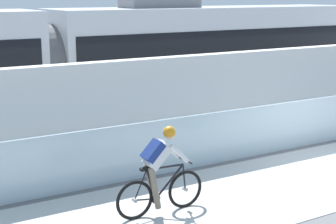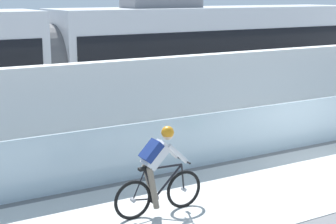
# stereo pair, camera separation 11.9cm
# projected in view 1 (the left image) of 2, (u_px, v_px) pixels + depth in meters

# --- Properties ---
(glass_parapet) EXTENTS (32.00, 0.05, 1.23)m
(glass_parapet) POSITION_uv_depth(u_px,v_px,m) (293.00, 125.00, 13.49)
(glass_parapet) COLOR silver
(glass_parapet) RESTS_ON ground
(concrete_barrier_wall) EXTENTS (32.00, 0.36, 2.33)m
(concrete_barrier_wall) POSITION_uv_depth(u_px,v_px,m) (249.00, 92.00, 14.88)
(concrete_barrier_wall) COLOR silver
(concrete_barrier_wall) RESTS_ON ground
(tram_rail_near) EXTENTS (32.00, 0.08, 0.01)m
(tram_rail_near) POSITION_uv_depth(u_px,v_px,m) (199.00, 115.00, 17.22)
(tram_rail_near) COLOR #595654
(tram_rail_near) RESTS_ON ground
(tram_rail_far) EXTENTS (32.00, 0.08, 0.01)m
(tram_rail_far) POSITION_uv_depth(u_px,v_px,m) (176.00, 107.00, 18.42)
(tram_rail_far) COLOR #595654
(tram_rail_far) RESTS_ON ground
(tram) EXTENTS (22.56, 2.54, 3.81)m
(tram) POSITION_uv_depth(u_px,v_px,m) (45.00, 65.00, 14.99)
(tram) COLOR silver
(tram) RESTS_ON ground
(cyclist_on_bike) EXTENTS (1.77, 0.58, 1.61)m
(cyclist_on_bike) POSITION_uv_depth(u_px,v_px,m) (160.00, 172.00, 9.41)
(cyclist_on_bike) COLOR black
(cyclist_on_bike) RESTS_ON ground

